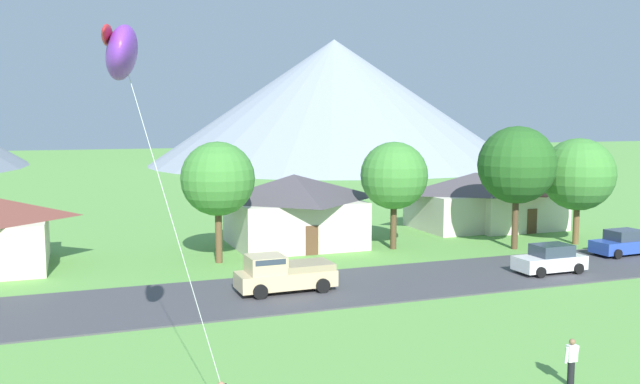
{
  "coord_description": "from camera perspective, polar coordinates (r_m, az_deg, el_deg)",
  "views": [
    {
      "loc": [
        -8.33,
        -5.86,
        9.22
      ],
      "look_at": [
        1.19,
        20.12,
        6.17
      ],
      "focal_mm": 38.06,
      "sensor_mm": 36.0,
      "label": 1
    }
  ],
  "objects": [
    {
      "name": "tree_near_left",
      "position": [
        43.1,
        -8.59,
        1.09
      ],
      "size": [
        4.69,
        4.69,
        7.73
      ],
      "color": "brown",
      "rests_on": "ground"
    },
    {
      "name": "house_left_center",
      "position": [
        58.82,
        15.52,
        -0.51
      ],
      "size": [
        8.29,
        6.98,
        4.79
      ],
      "color": "beige",
      "rests_on": "ground"
    },
    {
      "name": "house_right_center",
      "position": [
        48.94,
        -2.2,
        -1.4
      ],
      "size": [
        9.48,
        8.37,
        5.15
      ],
      "color": "beige",
      "rests_on": "ground"
    },
    {
      "name": "tree_center",
      "position": [
        52.46,
        20.88,
        1.38
      ],
      "size": [
        5.25,
        5.25,
        7.74
      ],
      "color": "brown",
      "rests_on": "ground"
    },
    {
      "name": "mountain_far_west_ridge",
      "position": [
        135.36,
        1.19,
        7.57
      ],
      "size": [
        72.61,
        72.61,
        24.43
      ],
      "primitive_type": "cone",
      "color": "gray",
      "rests_on": "ground"
    },
    {
      "name": "parked_car_white_mid_west",
      "position": [
        42.47,
        18.77,
        -5.39
      ],
      "size": [
        4.22,
        2.12,
        1.68
      ],
      "color": "white",
      "rests_on": "road_strip"
    },
    {
      "name": "tree_left_of_center",
      "position": [
        47.45,
        6.24,
        1.36
      ],
      "size": [
        4.72,
        4.72,
        7.55
      ],
      "color": "#4C3823",
      "rests_on": "ground"
    },
    {
      "name": "kite_flyer_with_kite",
      "position": [
        20.57,
        -16.2,
        10.5
      ],
      "size": [
        3.37,
        3.58,
        11.93
      ],
      "color": "navy",
      "rests_on": "ground"
    },
    {
      "name": "pickup_truck_sand_west_side",
      "position": [
        35.96,
        -3.12,
        -6.83
      ],
      "size": [
        5.25,
        2.42,
        1.99
      ],
      "color": "#C6B284",
      "rests_on": "road_strip"
    },
    {
      "name": "road_strip",
      "position": [
        35.69,
        -6.0,
        -8.65
      ],
      "size": [
        160.0,
        7.79,
        0.08
      ],
      "primitive_type": "cube",
      "color": "#424247",
      "rests_on": "ground"
    },
    {
      "name": "house_rightmost",
      "position": [
        58.13,
        12.9,
        -0.59
      ],
      "size": [
        10.73,
        7.33,
        4.65
      ],
      "color": "beige",
      "rests_on": "ground"
    },
    {
      "name": "tree_right_of_center",
      "position": [
        49.04,
        16.22,
        2.18
      ],
      "size": [
        5.4,
        5.4,
        8.63
      ],
      "color": "#4C3823",
      "rests_on": "ground"
    },
    {
      "name": "parked_car_blue_mid_east",
      "position": [
        49.65,
        24.1,
        -3.94
      ],
      "size": [
        4.28,
        2.24,
        1.68
      ],
      "color": "#2847A8",
      "rests_on": "road_strip"
    },
    {
      "name": "watcher_person",
      "position": [
        25.52,
        20.38,
        -13.2
      ],
      "size": [
        0.56,
        0.24,
        1.68
      ],
      "color": "black",
      "rests_on": "ground"
    }
  ]
}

